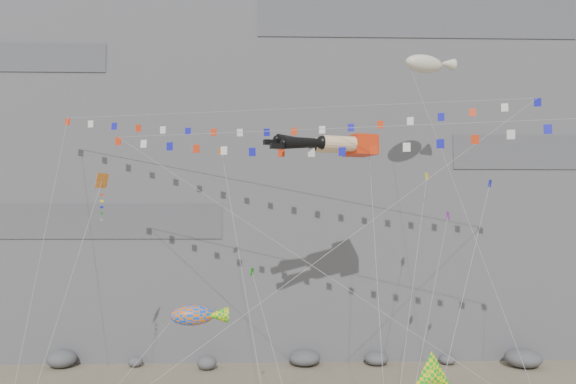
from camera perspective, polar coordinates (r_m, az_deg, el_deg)
name	(u,v)px	position (r m, az deg, el deg)	size (l,w,h in m)	color
cliff	(296,103)	(63.38, 0.87, 9.02)	(80.00, 28.00, 50.00)	slate
talus_boulders	(305,358)	(48.66, 1.70, -16.53)	(60.00, 3.00, 1.20)	slate
legs_kite	(332,145)	(36.91, 4.54, 4.83)	(7.59, 16.82, 23.07)	red
flag_banner_upper	(280,109)	(41.50, -0.80, 8.39)	(34.05, 20.02, 28.53)	red
flag_banner_lower	(327,129)	(35.62, 3.98, 6.38)	(28.40, 11.24, 23.50)	red
harlequin_kite	(102,181)	(35.70, -18.40, 1.02)	(3.06, 8.47, 16.48)	red
fish_windsock	(192,316)	(32.05, -9.71, -12.28)	(8.48, 7.14, 11.35)	orange
delta_kite	(433,377)	(27.56, 14.52, -17.74)	(5.09, 5.15, 7.92)	yellow
blimp_windsock	(424,64)	(43.57, 13.67, 12.47)	(5.30, 14.67, 27.21)	beige
small_kite_a	(223,159)	(38.28, -6.63, 3.39)	(4.47, 14.82, 22.39)	orange
small_kite_b	(447,219)	(37.77, 15.87, -2.70)	(7.06, 12.82, 18.54)	purple
small_kite_c	(253,276)	(32.99, -3.56, -8.54)	(3.70, 11.42, 14.57)	#1B9416
small_kite_d	(426,181)	(40.40, 13.87, 1.14)	(6.88, 15.88, 22.38)	yellow
small_kite_e	(488,190)	(35.17, 19.70, 0.22)	(7.21, 8.42, 17.64)	#1516BE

